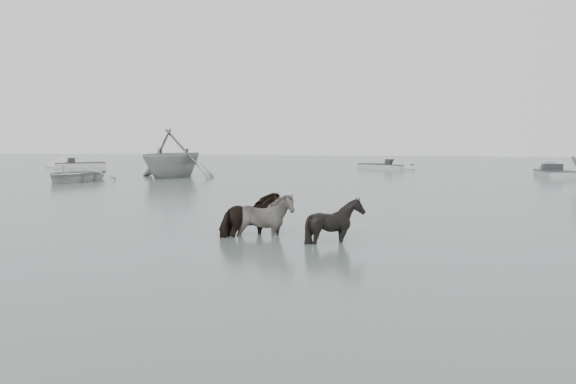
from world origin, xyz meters
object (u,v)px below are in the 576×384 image
(rowboat_lead, at_px, (74,172))
(pony_dark, at_px, (252,208))
(pony_black, at_px, (335,214))
(pony_pinto, at_px, (259,207))

(rowboat_lead, bearing_deg, pony_dark, -51.36)
(pony_dark, distance_m, rowboat_lead, 21.65)
(pony_black, bearing_deg, rowboat_lead, 52.28)
(pony_black, bearing_deg, pony_pinto, 83.55)
(pony_pinto, relative_size, pony_dark, 1.24)
(pony_pinto, distance_m, rowboat_lead, 21.81)
(pony_pinto, height_order, rowboat_lead, pony_pinto)
(pony_pinto, bearing_deg, pony_black, -118.84)
(pony_pinto, relative_size, rowboat_lead, 0.35)
(pony_dark, distance_m, pony_black, 2.11)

